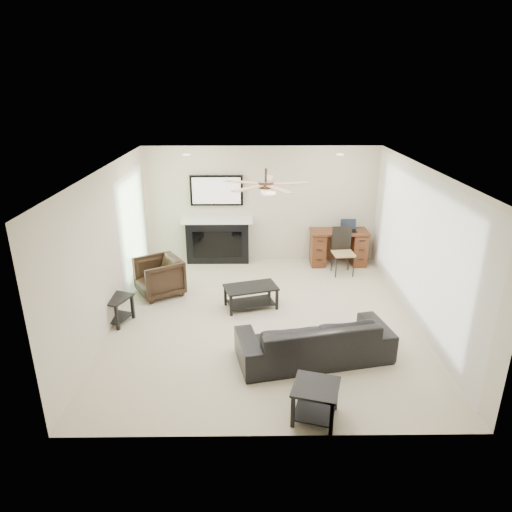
# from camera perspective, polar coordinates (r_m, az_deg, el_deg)

# --- Properties ---
(room_shell) EXTENTS (5.50, 5.54, 2.52)m
(room_shell) POSITION_cam_1_polar(r_m,az_deg,el_deg) (7.20, 2.69, 4.45)
(room_shell) COLOR #C2B29C
(room_shell) RESTS_ON ground
(sofa) EXTENTS (2.29, 1.27, 0.63)m
(sofa) POSITION_cam_1_polar(r_m,az_deg,el_deg) (6.62, 7.30, -10.22)
(sofa) COLOR black
(sofa) RESTS_ON ground
(armchair) EXTENTS (1.06, 1.05, 0.71)m
(armchair) POSITION_cam_1_polar(r_m,az_deg,el_deg) (8.63, -12.03, -2.55)
(armchair) COLOR black
(armchair) RESTS_ON ground
(coffee_table) EXTENTS (1.00, 0.73, 0.40)m
(coffee_table) POSITION_cam_1_polar(r_m,az_deg,el_deg) (8.02, -0.65, -5.13)
(coffee_table) COLOR black
(coffee_table) RESTS_ON ground
(end_table_near) EXTENTS (0.65, 0.65, 0.45)m
(end_table_near) POSITION_cam_1_polar(r_m,az_deg,el_deg) (5.63, 7.41, -17.62)
(end_table_near) COLOR black
(end_table_near) RESTS_ON ground
(end_table_left) EXTENTS (0.64, 0.64, 0.45)m
(end_table_left) POSITION_cam_1_polar(r_m,az_deg,el_deg) (7.89, -17.31, -6.41)
(end_table_left) COLOR black
(end_table_left) RESTS_ON ground
(fireplace_unit) EXTENTS (1.52, 0.34, 1.91)m
(fireplace_unit) POSITION_cam_1_polar(r_m,az_deg,el_deg) (9.82, -4.90, 4.45)
(fireplace_unit) COLOR black
(fireplace_unit) RESTS_ON ground
(desk) EXTENTS (1.22, 0.56, 0.76)m
(desk) POSITION_cam_1_polar(r_m,az_deg,el_deg) (10.01, 10.23, 1.04)
(desk) COLOR #3D220F
(desk) RESTS_ON ground
(desk_chair) EXTENTS (0.45, 0.47, 0.97)m
(desk_chair) POSITION_cam_1_polar(r_m,az_deg,el_deg) (9.46, 10.86, 0.51)
(desk_chair) COLOR black
(desk_chair) RESTS_ON ground
(laptop) EXTENTS (0.33, 0.24, 0.23)m
(laptop) POSITION_cam_1_polar(r_m,az_deg,el_deg) (9.87, 11.57, 3.71)
(laptop) COLOR black
(laptop) RESTS_ON desk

